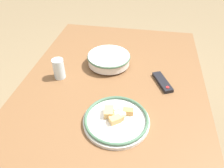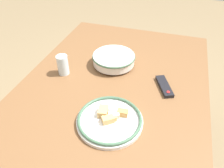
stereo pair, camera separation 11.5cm
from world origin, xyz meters
name	(u,v)px [view 1 (the left image)]	position (x,y,z in m)	size (l,w,h in m)	color
ground_plane	(113,153)	(0.00, 0.00, 0.00)	(8.00, 8.00, 0.00)	#7F6B4C
dining_table	(113,90)	(0.00, 0.00, 0.64)	(1.37, 1.01, 0.72)	brown
noodle_bowl	(109,59)	(-0.15, -0.05, 0.76)	(0.26, 0.26, 0.07)	silver
food_plate	(116,119)	(0.30, 0.06, 0.73)	(0.30, 0.30, 0.05)	white
tv_remote	(162,82)	(-0.02, 0.27, 0.73)	(0.18, 0.12, 0.02)	black
drinking_glass	(59,69)	(0.02, -0.31, 0.77)	(0.06, 0.06, 0.12)	silver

